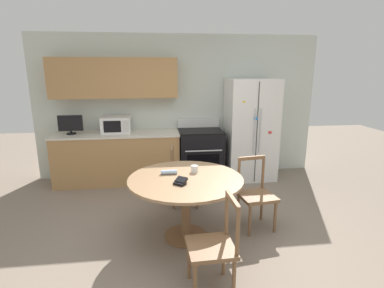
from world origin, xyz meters
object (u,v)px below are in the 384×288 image
object	(u,v)px
microwave	(116,125)
candle_glass	(194,169)
refrigerator	(251,130)
oven_range	(201,154)
dining_chair_right	(256,195)
dining_chair_near	(214,247)
wallet	(180,182)
dining_chair_far	(183,177)
countertop_tv	(71,124)

from	to	relation	value
microwave	candle_glass	size ratio (longest dim) A/B	5.67
refrigerator	oven_range	size ratio (longest dim) A/B	1.69
refrigerator	dining_chair_right	bearing A→B (deg)	-105.13
refrigerator	dining_chair_right	xyz separation A→B (m)	(-0.49, -1.79, -0.48)
dining_chair_near	candle_glass	bearing A→B (deg)	-0.23
wallet	dining_chair_right	bearing A→B (deg)	18.18
dining_chair_right	candle_glass	bearing A→B (deg)	-11.82
dining_chair_right	microwave	bearing A→B (deg)	-52.89
oven_range	dining_chair_far	distance (m)	1.12
countertop_tv	dining_chair_right	xyz separation A→B (m)	(2.68, -1.85, -0.64)
countertop_tv	candle_glass	bearing A→B (deg)	-43.52
microwave	dining_chair_near	xyz separation A→B (m)	(1.17, -2.96, -0.61)
dining_chair_right	dining_chair_far	xyz separation A→B (m)	(-0.85, 0.78, 0.00)
countertop_tv	wallet	world-z (taller)	countertop_tv
refrigerator	wallet	world-z (taller)	refrigerator
countertop_tv	refrigerator	bearing A→B (deg)	-1.04
oven_range	dining_chair_right	bearing A→B (deg)	-76.61
microwave	dining_chair_far	bearing A→B (deg)	-46.37
microwave	countertop_tv	bearing A→B (deg)	-176.12
refrigerator	countertop_tv	world-z (taller)	refrigerator
microwave	dining_chair_far	world-z (taller)	microwave
candle_glass	wallet	world-z (taller)	candle_glass
dining_chair_near	candle_glass	world-z (taller)	dining_chair_near
candle_glass	microwave	bearing A→B (deg)	121.61
candle_glass	dining_chair_near	bearing A→B (deg)	-88.35
microwave	dining_chair_near	world-z (taller)	microwave
dining_chair_near	candle_glass	xyz separation A→B (m)	(-0.03, 1.10, 0.36)
candle_glass	wallet	xyz separation A→B (m)	(-0.20, -0.37, -0.01)
dining_chair_right	dining_chair_far	world-z (taller)	same
oven_range	wallet	distance (m)	2.24
refrigerator	microwave	size ratio (longest dim) A/B	3.66
candle_glass	dining_chair_far	bearing A→B (deg)	95.38
refrigerator	microwave	bearing A→B (deg)	177.41
dining_chair_right	wallet	bearing A→B (deg)	10.01
oven_range	countertop_tv	xyz separation A→B (m)	(-2.25, 0.03, 0.61)
refrigerator	dining_chair_right	distance (m)	1.92
dining_chair_far	dining_chair_near	size ratio (longest dim) A/B	1.00
countertop_tv	dining_chair_near	distance (m)	3.55
refrigerator	dining_chair_near	world-z (taller)	refrigerator
dining_chair_right	wallet	world-z (taller)	dining_chair_right
oven_range	dining_chair_right	size ratio (longest dim) A/B	1.20
countertop_tv	dining_chair_right	size ratio (longest dim) A/B	0.45
dining_chair_near	wallet	distance (m)	0.84
refrigerator	candle_glass	bearing A→B (deg)	-125.98
dining_chair_near	candle_glass	distance (m)	1.16
dining_chair_far	dining_chair_near	bearing A→B (deg)	9.26
countertop_tv	wallet	bearing A→B (deg)	-52.10
oven_range	countertop_tv	world-z (taller)	countertop_tv
dining_chair_far	dining_chair_near	distance (m)	1.83
oven_range	dining_chair_near	distance (m)	2.89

